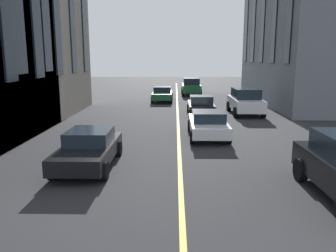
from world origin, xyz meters
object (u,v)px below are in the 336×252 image
(car_green_near, at_px, (162,94))
(car_green_far, at_px, (191,86))
(car_white_trailing, at_px, (245,101))
(car_black_mid, at_px, (89,148))
(car_black_oncoming, at_px, (201,105))
(car_white_parked_b, at_px, (208,124))

(car_green_near, height_order, car_green_far, car_green_far)
(car_green_far, bearing_deg, car_white_trailing, -165.89)
(car_green_near, bearing_deg, car_black_mid, 174.29)
(car_white_trailing, relative_size, car_black_mid, 1.07)
(car_green_near, distance_m, car_black_mid, 20.01)
(car_green_near, distance_m, car_black_oncoming, 8.51)
(car_green_far, bearing_deg, car_green_near, 152.30)
(car_white_trailing, relative_size, car_black_oncoming, 1.21)
(car_white_trailing, height_order, car_green_near, car_white_trailing)
(car_white_parked_b, xyz_separation_m, car_white_trailing, (7.46, -3.40, 0.27))
(car_green_near, height_order, car_black_oncoming, car_black_oncoming)
(car_black_oncoming, height_order, car_green_far, car_green_far)
(car_green_near, bearing_deg, car_black_oncoming, -158.86)
(car_green_near, xyz_separation_m, car_black_mid, (-19.92, 1.99, 0.00))
(car_white_parked_b, height_order, car_black_oncoming, car_black_oncoming)
(car_white_parked_b, distance_m, car_green_far, 20.65)
(car_black_mid, height_order, car_green_far, car_green_far)
(car_green_near, relative_size, car_black_oncoming, 1.13)
(car_black_oncoming, distance_m, car_green_far, 13.64)
(car_white_parked_b, height_order, car_green_near, same)
(car_green_far, bearing_deg, car_black_oncoming, -179.67)
(car_white_parked_b, bearing_deg, car_green_far, -0.22)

